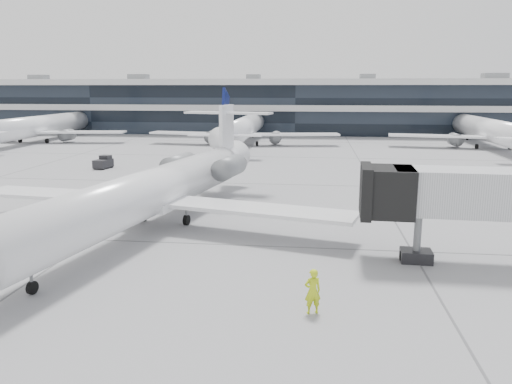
# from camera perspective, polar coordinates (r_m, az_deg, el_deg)

# --- Properties ---
(ground) EXTENTS (220.00, 220.00, 0.00)m
(ground) POSITION_cam_1_polar(r_m,az_deg,el_deg) (30.94, -1.18, -6.12)
(ground) COLOR gray
(ground) RESTS_ON ground
(terminal) EXTENTS (170.00, 22.00, 10.00)m
(terminal) POSITION_cam_1_polar(r_m,az_deg,el_deg) (111.31, 4.74, 9.49)
(terminal) COLOR black
(terminal) RESTS_ON ground
(bg_jet_left) EXTENTS (32.00, 40.00, 9.60)m
(bg_jet_left) POSITION_cam_1_polar(r_m,az_deg,el_deg) (97.89, -23.46, 5.30)
(bg_jet_left) COLOR white
(bg_jet_left) RESTS_ON ground
(bg_jet_center) EXTENTS (32.00, 40.00, 9.60)m
(bg_jet_center) POSITION_cam_1_polar(r_m,az_deg,el_deg) (85.54, -1.39, 5.46)
(bg_jet_center) COLOR white
(bg_jet_center) RESTS_ON ground
(bg_jet_right) EXTENTS (32.00, 40.00, 9.60)m
(bg_jet_right) POSITION_cam_1_polar(r_m,az_deg,el_deg) (89.16, 25.07, 4.61)
(bg_jet_right) COLOR white
(bg_jet_right) RESTS_ON ground
(regional_jet) EXTENTS (27.56, 34.36, 7.97)m
(regional_jet) POSITION_cam_1_polar(r_m,az_deg,el_deg) (34.76, -11.52, 0.29)
(regional_jet) COLOR white
(regional_jet) RESTS_ON ground
(ramp_worker) EXTENTS (0.86, 0.71, 2.02)m
(ramp_worker) POSITION_cam_1_polar(r_m,az_deg,el_deg) (21.88, 6.49, -11.21)
(ramp_worker) COLOR #BFDA16
(ramp_worker) RESTS_ON ground
(traffic_cone) EXTENTS (0.52, 0.52, 0.61)m
(traffic_cone) POSITION_cam_1_polar(r_m,az_deg,el_deg) (47.38, -10.02, 0.41)
(traffic_cone) COLOR orange
(traffic_cone) RESTS_ON ground
(far_tug) EXTENTS (1.85, 2.62, 1.52)m
(far_tug) POSITION_cam_1_polar(r_m,az_deg,el_deg) (62.74, -17.03, 3.22)
(far_tug) COLOR black
(far_tug) RESTS_ON ground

